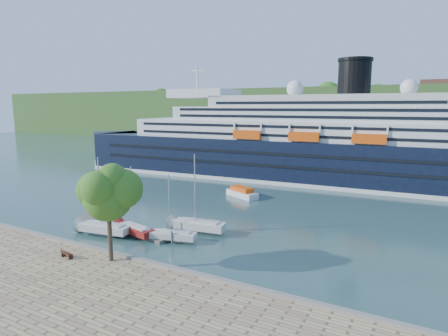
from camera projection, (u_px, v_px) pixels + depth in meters
ground at (76, 252)px, 42.77m from camera, size 400.00×400.00×0.00m
far_hillside at (342, 116)px, 166.39m from camera, size 400.00×50.00×24.00m
quay_coping at (74, 243)px, 42.41m from camera, size 220.00×0.50×0.30m
cruise_ship at (294, 122)px, 83.13m from camera, size 117.26×23.75×26.15m
park_bench at (67, 254)px, 38.51m from camera, size 1.52×0.74×0.94m
promenade_tree at (109, 209)px, 37.07m from camera, size 6.56×6.56×10.86m
floating_pontoon at (120, 226)px, 51.14m from camera, size 18.18×4.94×0.40m
sailboat_white_near at (103, 199)px, 47.35m from camera, size 7.76×3.26×9.72m
sailboat_red at (134, 204)px, 47.18m from camera, size 6.93×3.26×8.64m
sailboat_white_far at (199, 196)px, 48.40m from camera, size 7.92×3.24×9.93m
tender_launch at (242, 192)px, 68.51m from camera, size 7.08×4.90×1.86m
sailboat_extra at (173, 210)px, 45.31m from camera, size 6.51×3.29×8.10m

